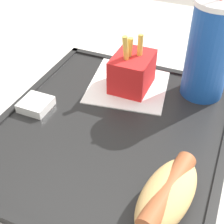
# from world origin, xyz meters

# --- Properties ---
(food_tray) EXTENTS (0.40, 0.35, 0.01)m
(food_tray) POSITION_xyz_m (0.03, -0.02, 0.74)
(food_tray) COLOR black
(food_tray) RESTS_ON dining_table
(paper_napkin) EXTENTS (0.18, 0.16, 0.00)m
(paper_napkin) POSITION_xyz_m (-0.09, -0.04, 0.75)
(paper_napkin) COLOR white
(paper_napkin) RESTS_ON food_tray
(soda_cup) EXTENTS (0.08, 0.08, 0.20)m
(soda_cup) POSITION_xyz_m (-0.11, 0.08, 0.83)
(soda_cup) COLOR #194CA5
(soda_cup) RESTS_ON food_tray
(hot_dog_far) EXTENTS (0.13, 0.08, 0.04)m
(hot_dog_far) POSITION_xyz_m (0.14, 0.09, 0.77)
(hot_dog_far) COLOR tan
(hot_dog_far) RESTS_ON food_tray
(fries_carton) EXTENTS (0.08, 0.06, 0.11)m
(fries_carton) POSITION_xyz_m (-0.08, -0.03, 0.78)
(fries_carton) COLOR red
(fries_carton) RESTS_ON food_tray
(sauce_cup_mayo) EXTENTS (0.05, 0.05, 0.02)m
(sauce_cup_mayo) POSITION_xyz_m (0.04, -0.16, 0.75)
(sauce_cup_mayo) COLOR silver
(sauce_cup_mayo) RESTS_ON food_tray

